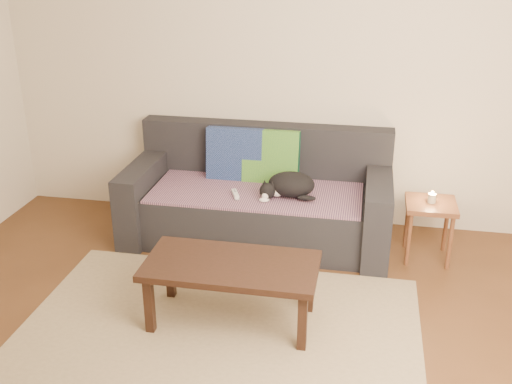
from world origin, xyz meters
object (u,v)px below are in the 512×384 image
sofa (259,201)px  coffee_table (231,271)px  cat (289,185)px  wii_remote_b (267,195)px  wii_remote_a (235,194)px  side_table (430,212)px

sofa → coffee_table: (0.06, -1.23, 0.07)m
sofa → coffee_table: 1.24m
cat → wii_remote_b: bearing=-158.3°
cat → wii_remote_b: 0.19m
sofa → cat: (0.27, -0.15, 0.22)m
wii_remote_a → wii_remote_b: same height
cat → side_table: bearing=6.8°
wii_remote_b → wii_remote_a: bearing=88.0°
side_table → coffee_table: size_ratio=0.43×
wii_remote_a → wii_remote_b: size_ratio=1.00×
wii_remote_a → wii_remote_b: 0.25m
cat → wii_remote_b: (-0.16, -0.05, -0.08)m
sofa → cat: sofa is taller
wii_remote_b → side_table: size_ratio=0.32×
wii_remote_a → coffee_table: size_ratio=0.14×
sofa → cat: 0.38m
cat → wii_remote_a: 0.42m
sofa → coffee_table: bearing=-87.3°
cat → wii_remote_a: size_ratio=2.96×
wii_remote_a → coffee_table: bearing=168.7°
wii_remote_a → side_table: bearing=-108.8°
side_table → coffee_table: (-1.28, -1.11, -0.01)m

